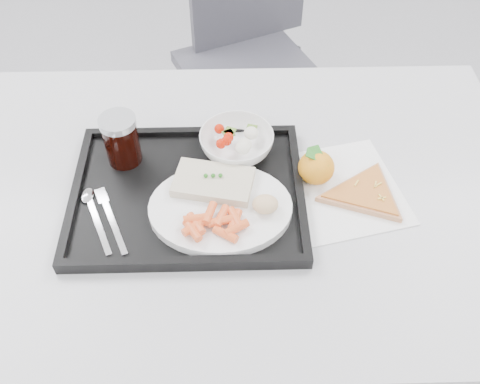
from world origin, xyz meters
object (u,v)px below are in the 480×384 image
at_px(chair, 250,38).
at_px(pizza_slice, 365,194).
at_px(dinner_plate, 220,208).
at_px(tangerine, 316,167).
at_px(table, 235,210).
at_px(cola_glass, 121,139).
at_px(salad_bowl, 237,143).
at_px(tray, 188,194).

bearing_deg(chair, pizza_slice, -78.03).
bearing_deg(dinner_plate, tangerine, 25.48).
height_order(table, cola_glass, cola_glass).
height_order(table, dinner_plate, dinner_plate).
height_order(chair, dinner_plate, chair).
height_order(cola_glass, tangerine, cola_glass).
bearing_deg(table, salad_bowl, 86.53).
bearing_deg(salad_bowl, tray, -131.56).
bearing_deg(tangerine, pizza_slice, -28.16).
height_order(table, salad_bowl, salad_bowl).
xyz_separation_m(chair, cola_glass, (-0.29, -0.79, 0.28)).
distance_m(dinner_plate, cola_glass, 0.25).
relative_size(salad_bowl, tangerine, 1.92).
distance_m(chair, dinner_plate, 0.97).
xyz_separation_m(tray, pizza_slice, (0.35, -0.01, 0.00)).
relative_size(tangerine, pizza_slice, 0.36).
relative_size(chair, tray, 2.07).
height_order(dinner_plate, pizza_slice, dinner_plate).
xyz_separation_m(salad_bowl, pizza_slice, (0.25, -0.12, -0.03)).
height_order(salad_bowl, cola_glass, cola_glass).
distance_m(salad_bowl, pizza_slice, 0.28).
xyz_separation_m(salad_bowl, tangerine, (0.16, -0.07, -0.00)).
xyz_separation_m(table, chair, (0.06, 0.87, -0.15)).
relative_size(cola_glass, pizza_slice, 0.49).
height_order(salad_bowl, pizza_slice, salad_bowl).
height_order(table, tangerine, tangerine).
height_order(tray, pizza_slice, tray).
relative_size(tray, pizza_slice, 2.03).
xyz_separation_m(tray, tangerine, (0.25, 0.04, 0.03)).
bearing_deg(salad_bowl, chair, 85.68).
distance_m(dinner_plate, pizza_slice, 0.29).
xyz_separation_m(chair, salad_bowl, (-0.06, -0.78, 0.25)).
distance_m(chair, cola_glass, 0.89).
bearing_deg(pizza_slice, table, 173.66).
xyz_separation_m(tangerine, pizza_slice, (0.09, -0.05, -0.02)).
height_order(dinner_plate, cola_glass, cola_glass).
bearing_deg(pizza_slice, chair, 101.97).
bearing_deg(tangerine, tray, -171.18).
bearing_deg(pizza_slice, salad_bowl, 154.26).
distance_m(chair, salad_bowl, 0.82).
bearing_deg(tray, tangerine, 8.82).
xyz_separation_m(tray, dinner_plate, (0.06, -0.05, 0.02)).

